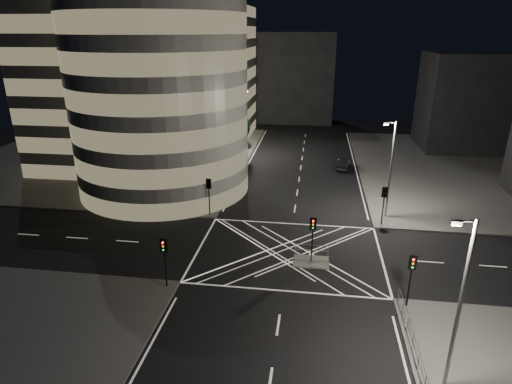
# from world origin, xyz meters

# --- Properties ---
(ground) EXTENTS (120.00, 120.00, 0.00)m
(ground) POSITION_xyz_m (0.00, 0.00, 0.00)
(ground) COLOR black
(ground) RESTS_ON ground
(sidewalk_far_left) EXTENTS (42.00, 42.00, 0.15)m
(sidewalk_far_left) POSITION_xyz_m (-29.00, 27.00, 0.07)
(sidewalk_far_left) COLOR #4F4D4A
(sidewalk_far_left) RESTS_ON ground
(sidewalk_far_right) EXTENTS (42.00, 42.00, 0.15)m
(sidewalk_far_right) POSITION_xyz_m (29.00, 27.00, 0.07)
(sidewalk_far_right) COLOR #4F4D4A
(sidewalk_far_right) RESTS_ON ground
(central_island) EXTENTS (3.00, 2.00, 0.15)m
(central_island) POSITION_xyz_m (2.00, -1.50, 0.07)
(central_island) COLOR slate
(central_island) RESTS_ON ground
(office_tower_curved) EXTENTS (30.00, 29.00, 27.20)m
(office_tower_curved) POSITION_xyz_m (-20.74, 18.74, 12.65)
(office_tower_curved) COLOR gray
(office_tower_curved) RESTS_ON sidewalk_far_left
(office_block_rear) EXTENTS (24.00, 16.00, 22.00)m
(office_block_rear) POSITION_xyz_m (-22.00, 42.00, 11.15)
(office_block_rear) COLOR gray
(office_block_rear) RESTS_ON sidewalk_far_left
(building_right_far) EXTENTS (14.00, 12.00, 15.00)m
(building_right_far) POSITION_xyz_m (26.00, 40.00, 7.65)
(building_right_far) COLOR black
(building_right_far) RESTS_ON sidewalk_far_right
(building_far_end) EXTENTS (18.00, 8.00, 18.00)m
(building_far_end) POSITION_xyz_m (-4.00, 58.00, 9.00)
(building_far_end) COLOR black
(building_far_end) RESTS_ON ground
(tree_a) EXTENTS (4.07, 4.07, 6.91)m
(tree_a) POSITION_xyz_m (-10.50, 9.00, 4.70)
(tree_a) COLOR black
(tree_a) RESTS_ON sidewalk_far_left
(tree_b) EXTENTS (4.74, 4.74, 7.10)m
(tree_b) POSITION_xyz_m (-10.50, 15.00, 4.51)
(tree_b) COLOR black
(tree_b) RESTS_ON sidewalk_far_left
(tree_c) EXTENTS (4.51, 4.51, 7.35)m
(tree_c) POSITION_xyz_m (-10.50, 21.00, 4.90)
(tree_c) COLOR black
(tree_c) RESTS_ON sidewalk_far_left
(tree_d) EXTENTS (5.46, 5.46, 8.53)m
(tree_d) POSITION_xyz_m (-10.50, 27.00, 5.53)
(tree_d) COLOR black
(tree_d) RESTS_ON sidewalk_far_left
(tree_e) EXTENTS (3.91, 3.91, 5.96)m
(tree_e) POSITION_xyz_m (-10.50, 33.00, 3.85)
(tree_e) COLOR black
(tree_e) RESTS_ON sidewalk_far_left
(traffic_signal_fl) EXTENTS (0.55, 0.22, 4.00)m
(traffic_signal_fl) POSITION_xyz_m (-8.80, 6.80, 2.91)
(traffic_signal_fl) COLOR black
(traffic_signal_fl) RESTS_ON sidewalk_far_left
(traffic_signal_nl) EXTENTS (0.55, 0.22, 4.00)m
(traffic_signal_nl) POSITION_xyz_m (-8.80, -6.80, 2.91)
(traffic_signal_nl) COLOR black
(traffic_signal_nl) RESTS_ON sidewalk_near_left
(traffic_signal_fr) EXTENTS (0.55, 0.22, 4.00)m
(traffic_signal_fr) POSITION_xyz_m (8.80, 6.80, 2.91)
(traffic_signal_fr) COLOR black
(traffic_signal_fr) RESTS_ON sidewalk_far_right
(traffic_signal_nr) EXTENTS (0.55, 0.22, 4.00)m
(traffic_signal_nr) POSITION_xyz_m (8.80, -6.80, 2.91)
(traffic_signal_nr) COLOR black
(traffic_signal_nr) RESTS_ON sidewalk_near_right
(traffic_signal_island) EXTENTS (0.55, 0.22, 4.00)m
(traffic_signal_island) POSITION_xyz_m (2.00, -1.50, 2.91)
(traffic_signal_island) COLOR black
(traffic_signal_island) RESTS_ON central_island
(street_lamp_left_near) EXTENTS (1.25, 0.25, 10.00)m
(street_lamp_left_near) POSITION_xyz_m (-9.44, 12.00, 5.54)
(street_lamp_left_near) COLOR slate
(street_lamp_left_near) RESTS_ON sidewalk_far_left
(street_lamp_left_far) EXTENTS (1.25, 0.25, 10.00)m
(street_lamp_left_far) POSITION_xyz_m (-9.44, 30.00, 5.54)
(street_lamp_left_far) COLOR slate
(street_lamp_left_far) RESTS_ON sidewalk_far_left
(street_lamp_right_far) EXTENTS (1.25, 0.25, 10.00)m
(street_lamp_right_far) POSITION_xyz_m (9.44, 9.00, 5.54)
(street_lamp_right_far) COLOR slate
(street_lamp_right_far) RESTS_ON sidewalk_far_right
(street_lamp_right_near) EXTENTS (1.25, 0.25, 10.00)m
(street_lamp_right_near) POSITION_xyz_m (9.44, -14.00, 5.54)
(street_lamp_right_near) COLOR slate
(street_lamp_right_near) RESTS_ON sidewalk_near_right
(railing_near_right) EXTENTS (0.06, 11.70, 1.10)m
(railing_near_right) POSITION_xyz_m (8.30, -12.15, 0.70)
(railing_near_right) COLOR slate
(railing_near_right) RESTS_ON sidewalk_near_right
(railing_island_south) EXTENTS (2.80, 0.06, 1.10)m
(railing_island_south) POSITION_xyz_m (2.00, -2.40, 0.70)
(railing_island_south) COLOR slate
(railing_island_south) RESTS_ON central_island
(railing_island_north) EXTENTS (2.80, 0.06, 1.10)m
(railing_island_north) POSITION_xyz_m (2.00, -0.60, 0.70)
(railing_island_north) COLOR slate
(railing_island_north) RESTS_ON central_island
(sedan) EXTENTS (2.27, 4.66, 1.47)m
(sedan) POSITION_xyz_m (5.98, 25.34, 0.74)
(sedan) COLOR black
(sedan) RESTS_ON ground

